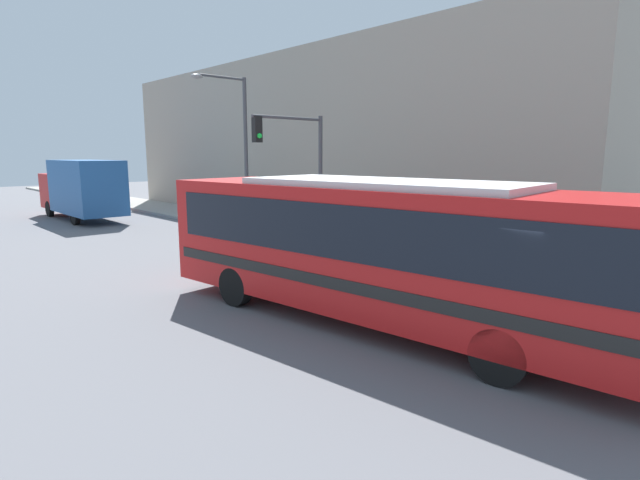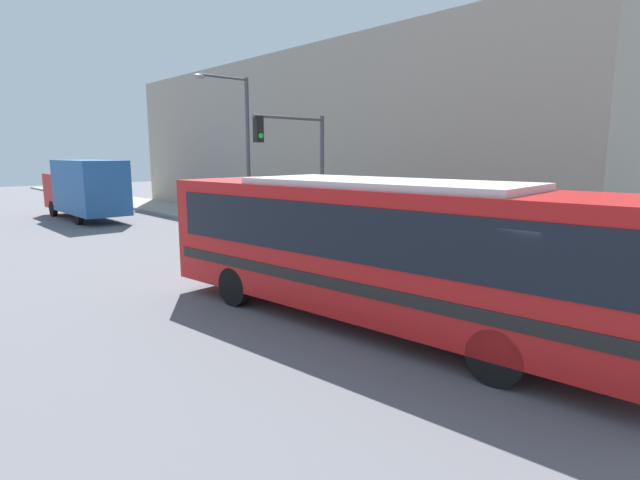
{
  "view_description": "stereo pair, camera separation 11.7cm",
  "coord_description": "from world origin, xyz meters",
  "px_view_note": "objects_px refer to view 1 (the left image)",
  "views": [
    {
      "loc": [
        -8.13,
        -4.2,
        3.58
      ],
      "look_at": [
        0.71,
        5.43,
        1.32
      ],
      "focal_mm": 28.0,
      "sensor_mm": 36.0,
      "label": 1
    },
    {
      "loc": [
        -8.04,
        -4.28,
        3.58
      ],
      "look_at": [
        0.71,
        5.43,
        1.32
      ],
      "focal_mm": 28.0,
      "sensor_mm": 36.0,
      "label": 2
    }
  ],
  "objects_px": {
    "parking_meter": "(349,221)",
    "delivery_truck": "(82,188)",
    "city_bus": "(382,243)",
    "street_lamp": "(239,138)",
    "pedestrian_near_corner": "(405,228)",
    "fire_hydrant": "(458,255)",
    "traffic_light_pole": "(298,155)"
  },
  "relations": [
    {
      "from": "parking_meter",
      "to": "delivery_truck",
      "type": "bearing_deg",
      "value": 105.19
    },
    {
      "from": "city_bus",
      "to": "street_lamp",
      "type": "distance_m",
      "value": 14.41
    },
    {
      "from": "parking_meter",
      "to": "street_lamp",
      "type": "relative_size",
      "value": 0.21
    },
    {
      "from": "city_bus",
      "to": "delivery_truck",
      "type": "relative_size",
      "value": 1.4
    },
    {
      "from": "delivery_truck",
      "to": "parking_meter",
      "type": "height_order",
      "value": "delivery_truck"
    },
    {
      "from": "parking_meter",
      "to": "pedestrian_near_corner",
      "type": "distance_m",
      "value": 2.2
    },
    {
      "from": "city_bus",
      "to": "fire_hydrant",
      "type": "relative_size",
      "value": 15.48
    },
    {
      "from": "traffic_light_pole",
      "to": "street_lamp",
      "type": "height_order",
      "value": "street_lamp"
    },
    {
      "from": "city_bus",
      "to": "traffic_light_pole",
      "type": "xyz_separation_m",
      "value": [
        4.36,
        7.91,
        1.77
      ]
    },
    {
      "from": "city_bus",
      "to": "pedestrian_near_corner",
      "type": "relative_size",
      "value": 6.56
    },
    {
      "from": "delivery_truck",
      "to": "traffic_light_pole",
      "type": "height_order",
      "value": "traffic_light_pole"
    },
    {
      "from": "pedestrian_near_corner",
      "to": "city_bus",
      "type": "bearing_deg",
      "value": -145.98
    },
    {
      "from": "traffic_light_pole",
      "to": "pedestrian_near_corner",
      "type": "xyz_separation_m",
      "value": [
        1.67,
        -3.84,
        -2.5
      ]
    },
    {
      "from": "city_bus",
      "to": "street_lamp",
      "type": "xyz_separation_m",
      "value": [
        5.25,
        13.18,
        2.53
      ]
    },
    {
      "from": "delivery_truck",
      "to": "pedestrian_near_corner",
      "type": "height_order",
      "value": "delivery_truck"
    },
    {
      "from": "city_bus",
      "to": "parking_meter",
      "type": "relative_size",
      "value": 7.85
    },
    {
      "from": "pedestrian_near_corner",
      "to": "parking_meter",
      "type": "bearing_deg",
      "value": 107.16
    },
    {
      "from": "city_bus",
      "to": "delivery_truck",
      "type": "bearing_deg",
      "value": 80.65
    },
    {
      "from": "parking_meter",
      "to": "city_bus",
      "type": "bearing_deg",
      "value": -131.11
    },
    {
      "from": "street_lamp",
      "to": "pedestrian_near_corner",
      "type": "xyz_separation_m",
      "value": [
        0.79,
        -9.11,
        -3.26
      ]
    },
    {
      "from": "parking_meter",
      "to": "pedestrian_near_corner",
      "type": "bearing_deg",
      "value": -72.84
    },
    {
      "from": "delivery_truck",
      "to": "street_lamp",
      "type": "relative_size",
      "value": 1.15
    },
    {
      "from": "traffic_light_pole",
      "to": "parking_meter",
      "type": "height_order",
      "value": "traffic_light_pole"
    },
    {
      "from": "pedestrian_near_corner",
      "to": "delivery_truck",
      "type": "bearing_deg",
      "value": 105.42
    },
    {
      "from": "fire_hydrant",
      "to": "traffic_light_pole",
      "type": "height_order",
      "value": "traffic_light_pole"
    },
    {
      "from": "fire_hydrant",
      "to": "parking_meter",
      "type": "xyz_separation_m",
      "value": [
        0.0,
        4.66,
        0.6
      ]
    },
    {
      "from": "street_lamp",
      "to": "traffic_light_pole",
      "type": "bearing_deg",
      "value": -99.53
    },
    {
      "from": "delivery_truck",
      "to": "street_lamp",
      "type": "height_order",
      "value": "street_lamp"
    },
    {
      "from": "city_bus",
      "to": "street_lamp",
      "type": "height_order",
      "value": "street_lamp"
    },
    {
      "from": "traffic_light_pole",
      "to": "delivery_truck",
      "type": "bearing_deg",
      "value": 103.12
    },
    {
      "from": "delivery_truck",
      "to": "street_lamp",
      "type": "distance_m",
      "value": 10.35
    },
    {
      "from": "city_bus",
      "to": "delivery_truck",
      "type": "xyz_separation_m",
      "value": [
        1.01,
        22.28,
        -0.0
      ]
    }
  ]
}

